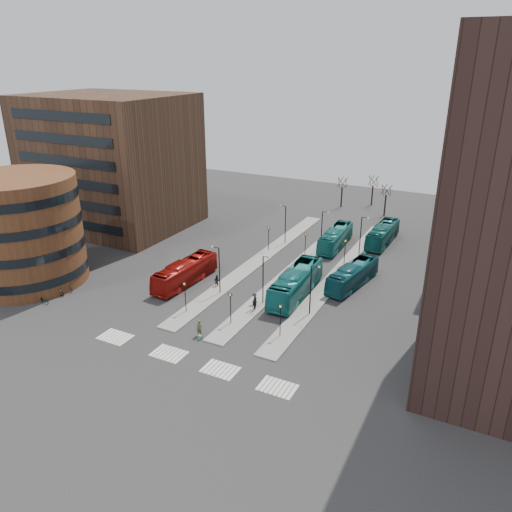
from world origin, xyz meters
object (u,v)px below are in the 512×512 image
at_px(commuter_b, 255,304).
at_px(commuter_c, 254,299).
at_px(suitcase, 200,337).
at_px(bicycle_mid, 58,292).
at_px(teal_bus_a, 296,283).
at_px(traveller, 199,328).
at_px(bicycle_far, 67,288).
at_px(teal_bus_d, 383,234).
at_px(red_bus, 185,272).
at_px(teal_bus_c, 353,275).
at_px(teal_bus_b, 335,238).
at_px(commuter_a, 217,281).
at_px(bicycle_near, 44,300).

height_order(commuter_b, commuter_c, commuter_b).
distance_m(suitcase, bicycle_mid, 21.34).
bearing_deg(teal_bus_a, traveller, -113.73).
bearing_deg(bicycle_far, teal_bus_a, -61.53).
bearing_deg(teal_bus_d, teal_bus_a, -100.42).
distance_m(red_bus, traveller, 13.59).
bearing_deg(bicycle_mid, teal_bus_c, -65.72).
bearing_deg(teal_bus_a, teal_bus_b, 91.24).
xyz_separation_m(commuter_a, bicycle_near, (-16.17, -13.51, -0.37)).
bearing_deg(red_bus, teal_bus_b, 61.53).
distance_m(teal_bus_c, bicycle_mid, 37.21).
xyz_separation_m(traveller, bicycle_far, (-20.89, 1.51, -0.44)).
xyz_separation_m(teal_bus_d, bicycle_mid, (-31.25, -36.94, -1.01)).
height_order(teal_bus_c, bicycle_far, teal_bus_c).
bearing_deg(red_bus, commuter_a, 16.64).
bearing_deg(traveller, commuter_b, 72.48).
height_order(commuter_b, bicycle_near, commuter_b).
distance_m(teal_bus_d, commuter_a, 29.75).
bearing_deg(teal_bus_b, commuter_b, -95.31).
distance_m(suitcase, bicycle_far, 21.44).
bearing_deg(teal_bus_c, commuter_c, -120.03).
xyz_separation_m(commuter_a, commuter_b, (7.41, -3.66, 0.06)).
bearing_deg(commuter_b, bicycle_far, 111.79).
distance_m(teal_bus_d, bicycle_far, 47.27).
height_order(red_bus, teal_bus_a, teal_bus_a).
height_order(teal_bus_d, commuter_a, teal_bus_d).
xyz_separation_m(bicycle_near, bicycle_far, (0.00, 3.70, 0.05)).
bearing_deg(teal_bus_c, teal_bus_d, 100.92).
xyz_separation_m(commuter_c, bicycle_near, (-22.87, -11.12, -0.35)).
bearing_deg(commuter_c, bicycle_far, -70.65).
distance_m(red_bus, bicycle_far, 14.93).
bearing_deg(bicycle_near, suitcase, -82.06).
bearing_deg(commuter_b, commuter_c, 36.52).
distance_m(traveller, commuter_c, 9.14).
relative_size(red_bus, teal_bus_d, 1.01).
relative_size(teal_bus_a, commuter_b, 7.19).
bearing_deg(red_bus, traveller, -46.52).
bearing_deg(teal_bus_a, suitcase, -111.31).
bearing_deg(teal_bus_d, teal_bus_c, -87.01).
relative_size(red_bus, bicycle_near, 6.66).
height_order(teal_bus_a, teal_bus_b, teal_bus_a).
height_order(red_bus, bicycle_near, red_bus).
bearing_deg(red_bus, suitcase, -46.75).
bearing_deg(commuter_a, commuter_c, 159.70).
bearing_deg(teal_bus_c, bicycle_mid, -138.76).
height_order(red_bus, commuter_c, red_bus).
xyz_separation_m(teal_bus_a, bicycle_mid, (-26.25, -13.55, -1.21)).
distance_m(teal_bus_b, commuter_a, 22.51).
bearing_deg(teal_bus_b, red_bus, -122.84).
bearing_deg(bicycle_near, bicycle_far, 3.66).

